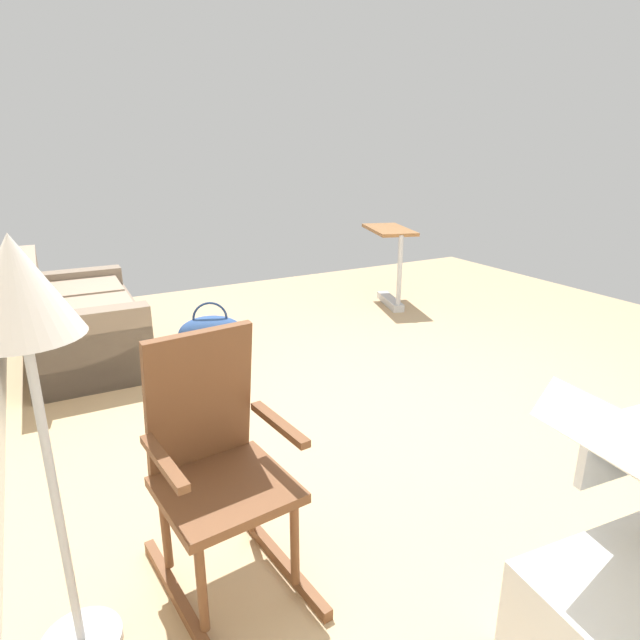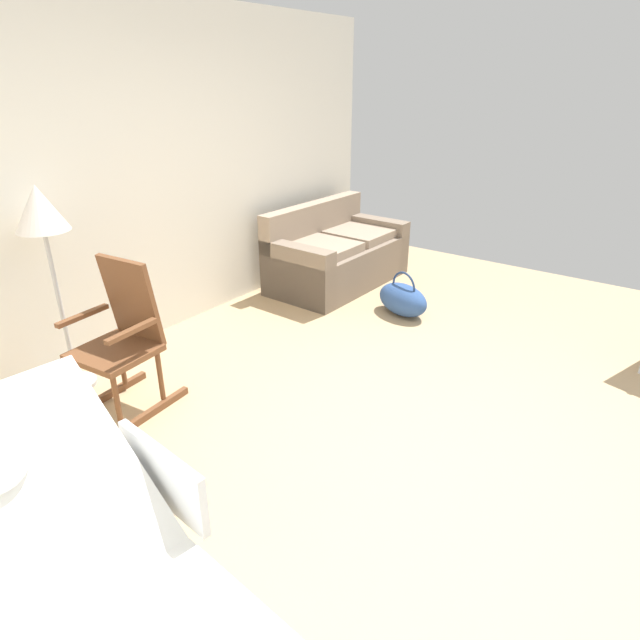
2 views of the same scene
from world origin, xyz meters
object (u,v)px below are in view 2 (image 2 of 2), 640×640
Objects in this scene: couch at (336,256)px; duffel_bag at (403,299)px; rocking_chair at (122,340)px; floor_lamp at (42,223)px.

duffel_bag is at bearing -108.20° from couch.
floor_lamp is at bearing 98.62° from rocking_chair.
couch is at bearing 5.00° from rocking_chair.
floor_lamp is at bearing 173.95° from couch.
rocking_chair reaches higher than couch.
couch reaches higher than duffel_bag.
floor_lamp reaches higher than duffel_bag.
duffel_bag is (2.52, -0.76, -0.35)m from rocking_chair.
duffel_bag is (2.60, -1.33, -1.07)m from floor_lamp.
duffel_bag is at bearing -26.98° from floor_lamp.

